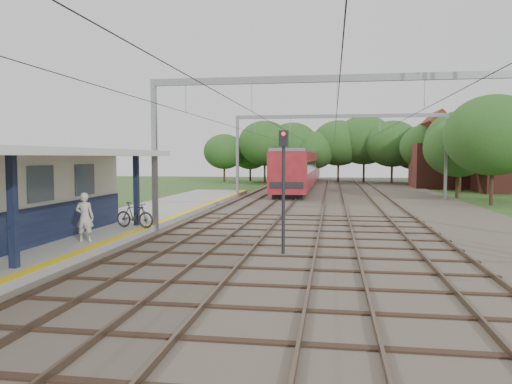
{
  "coord_description": "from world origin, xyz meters",
  "views": [
    {
      "loc": [
        3.05,
        -6.82,
        3.5
      ],
      "look_at": [
        -1.07,
        19.91,
        1.6
      ],
      "focal_mm": 35.0,
      "sensor_mm": 36.0,
      "label": 1
    }
  ],
  "objects_px": {
    "person": "(85,217)",
    "train": "(302,168)",
    "bicycle": "(135,215)",
    "signal_post": "(283,177)"
  },
  "relations": [
    {
      "from": "bicycle",
      "to": "signal_post",
      "type": "xyz_separation_m",
      "value": [
        7.01,
        -3.66,
        1.88
      ]
    },
    {
      "from": "person",
      "to": "train",
      "type": "bearing_deg",
      "value": -104.65
    },
    {
      "from": "bicycle",
      "to": "signal_post",
      "type": "bearing_deg",
      "value": -105.78
    },
    {
      "from": "train",
      "to": "signal_post",
      "type": "xyz_separation_m",
      "value": [
        1.85,
        -40.79,
        0.53
      ]
    },
    {
      "from": "train",
      "to": "signal_post",
      "type": "relative_size",
      "value": 8.81
    },
    {
      "from": "train",
      "to": "bicycle",
      "type": "bearing_deg",
      "value": -97.91
    },
    {
      "from": "bicycle",
      "to": "train",
      "type": "xyz_separation_m",
      "value": [
        5.16,
        37.14,
        1.36
      ]
    },
    {
      "from": "person",
      "to": "train",
      "type": "relative_size",
      "value": 0.05
    },
    {
      "from": "person",
      "to": "train",
      "type": "distance_m",
      "value": 41.29
    },
    {
      "from": "bicycle",
      "to": "person",
      "type": "bearing_deg",
      "value": -174.23
    }
  ]
}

